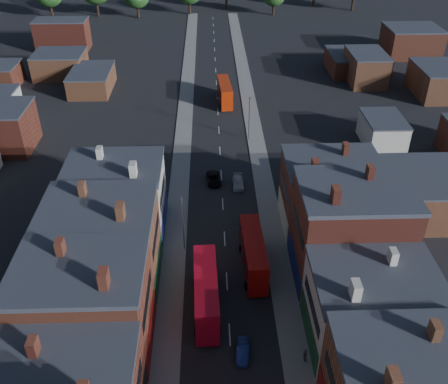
{
  "coord_description": "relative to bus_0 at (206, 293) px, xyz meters",
  "views": [
    {
      "loc": [
        -1.72,
        -19.27,
        41.17
      ],
      "look_at": [
        0.0,
        34.51,
        5.71
      ],
      "focal_mm": 40.0,
      "sensor_mm": 36.0,
      "label": 1
    }
  ],
  "objects": [
    {
      "name": "car_1",
      "position": [
        3.61,
        -6.22,
        -1.96
      ],
      "size": [
        1.54,
        3.56,
        1.14
      ],
      "primitive_type": "imported",
      "rotation": [
        0.0,
        0.0,
        -0.1
      ],
      "color": "navy",
      "rests_on": "ground"
    },
    {
      "name": "car_2",
      "position": [
        1.21,
        26.38,
        -1.92
      ],
      "size": [
        2.41,
        4.57,
        1.23
      ],
      "primitive_type": "imported",
      "rotation": [
        0.0,
        0.0,
        0.09
      ],
      "color": "black",
      "rests_on": "ground"
    },
    {
      "name": "lamp_post_3",
      "position": [
        7.61,
        40.33,
        2.17
      ],
      "size": [
        0.25,
        0.7,
        8.12
      ],
      "color": "slate",
      "rests_on": "ground"
    },
    {
      "name": "bus_0",
      "position": [
        0.0,
        0.0,
        0.0
      ],
      "size": [
        3.0,
        10.94,
        4.7
      ],
      "rotation": [
        0.0,
        0.0,
        0.03
      ],
      "color": "#B90A1D",
      "rests_on": "ground"
    },
    {
      "name": "bus_1",
      "position": [
        5.63,
        6.41,
        -0.12
      ],
      "size": [
        2.91,
        10.44,
        4.47
      ],
      "rotation": [
        0.0,
        0.0,
        0.04
      ],
      "color": "#A20C09",
      "rests_on": "ground"
    },
    {
      "name": "car_3",
      "position": [
        4.9,
        25.14,
        -1.94
      ],
      "size": [
        1.68,
        4.08,
        1.18
      ],
      "primitive_type": "imported",
      "rotation": [
        0.0,
        0.0,
        0.0
      ],
      "color": "#B8B8B8",
      "rests_on": "ground"
    },
    {
      "name": "lamp_post_2",
      "position": [
        -2.79,
        10.33,
        2.17
      ],
      "size": [
        0.25,
        0.7,
        8.12
      ],
      "color": "slate",
      "rests_on": "ground"
    },
    {
      "name": "pavement_east",
      "position": [
        8.91,
        30.33,
        -2.47
      ],
      "size": [
        3.0,
        200.0,
        0.12
      ],
      "primitive_type": "cube",
      "color": "gray",
      "rests_on": "ground"
    },
    {
      "name": "bus_2",
      "position": [
        3.91,
        56.93,
        -0.19
      ],
      "size": [
        3.06,
        10.18,
        4.34
      ],
      "rotation": [
        0.0,
        0.0,
        0.07
      ],
      "color": "#BC2808",
      "rests_on": "ground"
    },
    {
      "name": "ped_3",
      "position": [
        9.68,
        -7.18,
        -1.64
      ],
      "size": [
        0.59,
        0.98,
        1.55
      ],
      "primitive_type": "imported",
      "rotation": [
        0.0,
        0.0,
        1.37
      ],
      "color": "#5F5B52",
      "rests_on": "pavement_east"
    },
    {
      "name": "pavement_west",
      "position": [
        -4.09,
        30.33,
        -2.47
      ],
      "size": [
        3.0,
        200.0,
        0.12
      ],
      "primitive_type": "cube",
      "color": "gray",
      "rests_on": "ground"
    }
  ]
}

